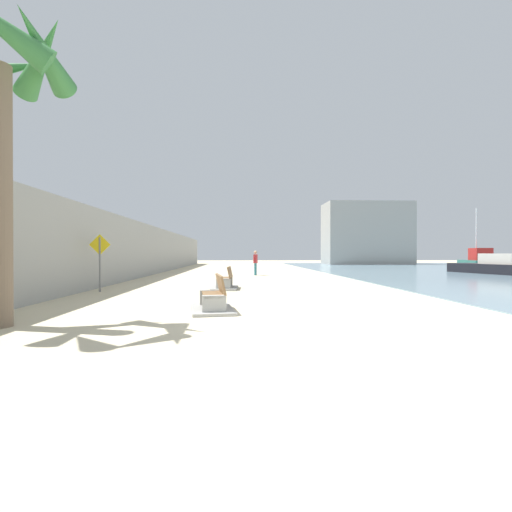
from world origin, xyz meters
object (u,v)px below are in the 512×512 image
bench_far (225,283)px  pedestrian_sign (100,256)px  boat_mid_bay (478,260)px  person_walking (255,261)px  bench_near (213,302)px  boat_outer (494,266)px

bench_far → pedestrian_sign: size_ratio=0.92×
bench_far → pedestrian_sign: 5.30m
boat_mid_bay → person_walking: bearing=-152.4°
bench_near → person_walking: size_ratio=1.27×
pedestrian_sign → boat_outer: bearing=26.2°
bench_near → bench_far: 6.49m
boat_outer → pedestrian_sign: (-24.80, -12.18, 0.86)m
boat_mid_bay → pedestrian_sign: 39.75m
boat_outer → pedestrian_sign: pedestrian_sign is taller
pedestrian_sign → bench_far: bearing=12.2°
bench_far → boat_outer: boat_outer is taller
bench_near → boat_outer: (19.87, 17.59, 0.36)m
person_walking → boat_mid_bay: boat_mid_bay is taller
bench_near → bench_far: (0.11, 6.49, 0.00)m
person_walking → boat_mid_bay: 27.75m
person_walking → boat_outer: (17.97, 0.70, -0.44)m
boat_outer → person_walking: bearing=-177.8°
bench_near → pedestrian_sign: pedestrian_sign is taller
boat_mid_bay → boat_outer: bearing=-118.6°
bench_near → person_walking: bearing=83.6°
boat_outer → boat_mid_bay: (6.62, 12.15, 0.21)m
bench_far → boat_outer: (19.76, 11.09, 0.36)m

